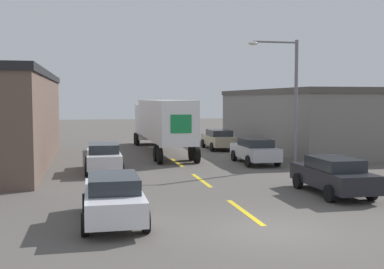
{
  "coord_description": "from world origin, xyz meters",
  "views": [
    {
      "loc": [
        -5.3,
        -13.53,
        4.0
      ],
      "look_at": [
        -0.07,
        11.05,
        2.12
      ],
      "focal_mm": 45.0,
      "sensor_mm": 36.0,
      "label": 1
    }
  ],
  "objects": [
    {
      "name": "road_centerline",
      "position": [
        0.0,
        9.19,
        0.0
      ],
      "size": [
        0.2,
        17.35,
        0.01
      ],
      "color": "yellow",
      "rests_on": "ground_plane"
    },
    {
      "name": "parked_car_left_near",
      "position": [
        -4.6,
        1.98,
        0.83
      ],
      "size": [
        2.0,
        4.68,
        1.56
      ],
      "color": "silver",
      "rests_on": "ground_plane"
    },
    {
      "name": "parked_car_left_far",
      "position": [
        -4.6,
        13.01,
        0.83
      ],
      "size": [
        2.0,
        4.68,
        1.56
      ],
      "color": "silver",
      "rests_on": "ground_plane"
    },
    {
      "name": "semi_truck",
      "position": [
        -0.12,
        22.05,
        2.34
      ],
      "size": [
        2.82,
        15.27,
        3.88
      ],
      "rotation": [
        0.0,
        0.0,
        0.02
      ],
      "color": "silver",
      "rests_on": "ground_plane"
    },
    {
      "name": "warehouse_right",
      "position": [
        13.17,
        23.08,
        2.36
      ],
      "size": [
        11.16,
        19.56,
        4.72
      ],
      "color": "slate",
      "rests_on": "ground_plane"
    },
    {
      "name": "street_lamp",
      "position": [
        5.95,
        12.39,
        4.35
      ],
      "size": [
        3.01,
        0.32,
        7.34
      ],
      "color": "slate",
      "rests_on": "ground_plane"
    },
    {
      "name": "ground_plane",
      "position": [
        0.0,
        0.0,
        0.0
      ],
      "size": [
        160.0,
        160.0,
        0.0
      ],
      "primitive_type": "plane",
      "color": "#56514C"
    },
    {
      "name": "parked_car_right_far",
      "position": [
        4.6,
        22.91,
        0.83
      ],
      "size": [
        2.0,
        4.68,
        1.56
      ],
      "color": "tan",
      "rests_on": "ground_plane"
    },
    {
      "name": "parked_car_right_mid",
      "position": [
        4.6,
        14.41,
        0.83
      ],
      "size": [
        2.0,
        4.68,
        1.56
      ],
      "color": "#B2B2B7",
      "rests_on": "ground_plane"
    },
    {
      "name": "parked_car_right_near",
      "position": [
        4.6,
        4.69,
        0.83
      ],
      "size": [
        2.0,
        4.68,
        1.56
      ],
      "color": "black",
      "rests_on": "ground_plane"
    }
  ]
}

